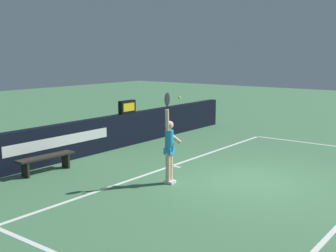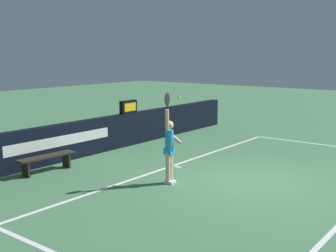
% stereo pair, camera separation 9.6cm
% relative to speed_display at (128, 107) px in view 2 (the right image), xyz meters
% --- Properties ---
extents(ground_plane, '(60.00, 60.00, 0.00)m').
position_rel_speed_display_xyz_m(ground_plane, '(-1.38, -5.67, -1.40)').
color(ground_plane, '#477A51').
extents(court_lines, '(11.64, 5.40, 0.00)m').
position_rel_speed_display_xyz_m(court_lines, '(-1.38, -5.68, -1.40)').
color(court_lines, white).
rests_on(court_lines, ground).
extents(back_wall, '(14.66, 0.30, 1.17)m').
position_rel_speed_display_xyz_m(back_wall, '(-1.39, 0.00, -0.82)').
color(back_wall, black).
rests_on(back_wall, ground).
extents(speed_display, '(0.73, 0.19, 0.47)m').
position_rel_speed_display_xyz_m(speed_display, '(0.00, 0.00, 0.00)').
color(speed_display, black).
rests_on(speed_display, back_wall).
extents(tennis_player, '(0.47, 0.47, 2.37)m').
position_rel_speed_display_xyz_m(tennis_player, '(-2.82, -4.04, -0.43)').
color(tennis_player, beige).
rests_on(tennis_player, ground).
extents(tennis_ball, '(0.07, 0.07, 0.07)m').
position_rel_speed_display_xyz_m(tennis_ball, '(-2.81, -4.34, 0.82)').
color(tennis_ball, '#D2E234').
extents(courtside_bench_near, '(1.76, 0.45, 0.47)m').
position_rel_speed_display_xyz_m(courtside_bench_near, '(-4.09, -0.67, -1.03)').
color(courtside_bench_near, black).
rests_on(courtside_bench_near, ground).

